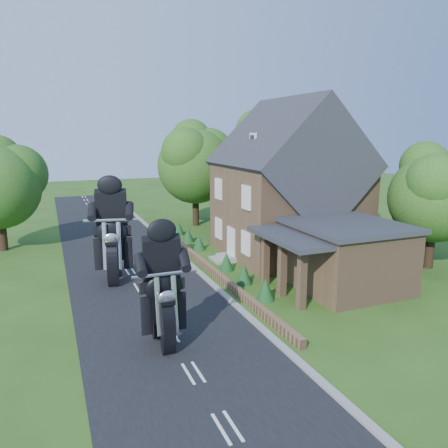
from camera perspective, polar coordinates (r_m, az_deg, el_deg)
name	(u,v)px	position (r m, az deg, el deg)	size (l,w,h in m)	color
ground	(153,308)	(20.77, -9.26, -10.82)	(120.00, 120.00, 0.00)	#284C15
road	(153,308)	(20.76, -9.26, -10.80)	(7.00, 80.00, 0.02)	black
kerb	(226,296)	(21.75, 0.28, -9.43)	(0.30, 80.00, 0.12)	gray
garden_wall	(205,264)	(26.34, -2.55, -5.30)	(0.30, 22.00, 0.40)	#846143
house	(288,189)	(28.94, 8.38, 4.53)	(9.54, 8.64, 10.24)	#846143
annex	(343,254)	(23.54, 15.23, -3.82)	(7.05, 5.94, 3.44)	#846143
tree_annex_side	(438,190)	(28.54, 26.20, 4.06)	(5.64, 5.20, 7.48)	black
tree_house_right	(342,170)	(34.43, 15.15, 6.79)	(6.51, 6.00, 8.40)	black
tree_behind_house	(267,153)	(39.41, 5.65, 9.23)	(7.81, 7.20, 10.08)	black
tree_behind_left	(199,159)	(37.97, -3.24, 8.43)	(6.94, 6.40, 9.16)	black
tree_far_road	(3,180)	(33.14, -26.87, 5.16)	(6.08, 5.60, 7.84)	black
shrub_a	(266,289)	(21.38, 5.45, -8.46)	(0.90, 0.90, 1.10)	#133D1A
shrub_b	(244,274)	(23.50, 2.63, -6.53)	(0.90, 0.90, 1.10)	#133D1A
shrub_c	(226,261)	(25.69, 0.31, -4.92)	(0.90, 0.90, 1.10)	#133D1A
shrub_d	(199,242)	(30.21, -3.29, -2.39)	(0.90, 0.90, 1.10)	#133D1A
shrub_e	(188,235)	(32.52, -4.71, -1.39)	(0.90, 0.90, 1.10)	#133D1A
shrub_f	(179,228)	(34.86, -5.94, -0.52)	(0.90, 0.90, 1.10)	#133D1A
motorcycle_lead	(163,328)	(17.01, -7.91, -13.31)	(0.40, 1.59, 1.48)	black
motorcycle_follow	(114,266)	(24.41, -14.12, -5.40)	(0.47, 1.87, 1.74)	black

